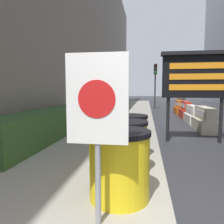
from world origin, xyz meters
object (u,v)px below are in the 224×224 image
object	(u,v)px
pedestrian_worker	(181,97)
barrel_drum_foreground	(119,164)
barrel_drum_middle	(124,147)
message_board	(196,76)
traffic_cone_near	(178,110)
jersey_barrier_cream	(205,121)
traffic_light_near_curb	(155,76)
barrel_drum_back	(128,136)
jersey_barrier_orange_far	(180,108)
warning_sign	(97,110)
jersey_barrier_white	(193,115)
jersey_barrier_red_striped	(185,110)

from	to	relation	value
pedestrian_worker	barrel_drum_foreground	bearing A→B (deg)	133.30
barrel_drum_middle	message_board	world-z (taller)	message_board
traffic_cone_near	pedestrian_worker	distance (m)	1.41
barrel_drum_foreground	jersey_barrier_cream	bearing A→B (deg)	67.11
barrel_drum_foreground	jersey_barrier_cream	distance (m)	6.53
message_board	traffic_light_near_curb	bearing A→B (deg)	93.32
barrel_drum_back	pedestrian_worker	xyz separation A→B (m)	(2.79, 11.54, 0.47)
barrel_drum_middle	jersey_barrier_orange_far	bearing A→B (deg)	77.41
barrel_drum_middle	warning_sign	bearing A→B (deg)	-94.51
jersey_barrier_cream	traffic_cone_near	world-z (taller)	jersey_barrier_cream
jersey_barrier_white	message_board	bearing A→B (deg)	-100.99
barrel_drum_middle	jersey_barrier_cream	size ratio (longest dim) A/B	0.50
barrel_drum_back	traffic_light_near_curb	distance (m)	14.62
barrel_drum_foreground	jersey_barrier_orange_far	distance (m)	12.64
barrel_drum_middle	traffic_light_near_curb	distance (m)	15.48
message_board	traffic_light_near_curb	distance (m)	12.14
barrel_drum_back	barrel_drum_foreground	bearing A→B (deg)	-89.05
warning_sign	barrel_drum_middle	bearing A→B (deg)	85.49
barrel_drum_foreground	jersey_barrier_white	size ratio (longest dim) A/B	0.51
barrel_drum_middle	traffic_light_near_curb	xyz separation A→B (m)	(1.07, 15.29, 2.12)
jersey_barrier_cream	barrel_drum_back	bearing A→B (deg)	-120.98
message_board	jersey_barrier_orange_far	size ratio (longest dim) A/B	1.31
jersey_barrier_cream	traffic_cone_near	xyz separation A→B (m)	(-0.16, 6.15, -0.12)
warning_sign	jersey_barrier_red_striped	xyz separation A→B (m)	(2.69, 10.83, -0.94)
barrel_drum_foreground	traffic_light_near_curb	xyz separation A→B (m)	(1.04, 16.16, 2.12)
jersey_barrier_orange_far	barrel_drum_back	bearing A→B (deg)	-103.57
jersey_barrier_orange_far	traffic_light_near_curb	world-z (taller)	traffic_light_near_curb
barrel_drum_middle	barrel_drum_back	bearing A→B (deg)	89.83
traffic_cone_near	jersey_barrier_red_striped	bearing A→B (deg)	-85.34
traffic_cone_near	barrel_drum_middle	bearing A→B (deg)	-102.06
barrel_drum_middle	barrel_drum_back	xyz separation A→B (m)	(0.00, 0.87, 0.00)
barrel_drum_foreground	jersey_barrier_white	xyz separation A→B (m)	(2.54, 8.20, -0.24)
barrel_drum_back	traffic_cone_near	size ratio (longest dim) A/B	1.50
traffic_light_near_curb	pedestrian_worker	bearing A→B (deg)	-59.17
traffic_cone_near	jersey_barrier_orange_far	bearing A→B (deg)	53.55
warning_sign	traffic_cone_near	bearing A→B (deg)	78.79
jersey_barrier_white	traffic_light_near_curb	bearing A→B (deg)	100.69
barrel_drum_middle	message_board	size ratio (longest dim) A/B	0.33
message_board	jersey_barrier_white	world-z (taller)	message_board
barrel_drum_foreground	jersey_barrier_orange_far	bearing A→B (deg)	78.41
message_board	jersey_barrier_red_striped	bearing A→B (deg)	82.59
barrel_drum_foreground	pedestrian_worker	distance (m)	13.57
barrel_drum_foreground	traffic_light_near_curb	world-z (taller)	traffic_light_near_curb
traffic_cone_near	barrel_drum_foreground	bearing A→B (deg)	-101.08
barrel_drum_middle	jersey_barrier_white	xyz separation A→B (m)	(2.57, 7.33, -0.24)
traffic_light_near_curb	pedestrian_worker	world-z (taller)	traffic_light_near_curb
barrel_drum_back	jersey_barrier_white	distance (m)	6.95
jersey_barrier_red_striped	pedestrian_worker	size ratio (longest dim) A/B	0.92
warning_sign	jersey_barrier_orange_far	xyz separation A→B (m)	(2.69, 12.98, -0.97)
jersey_barrier_cream	traffic_cone_near	distance (m)	6.15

